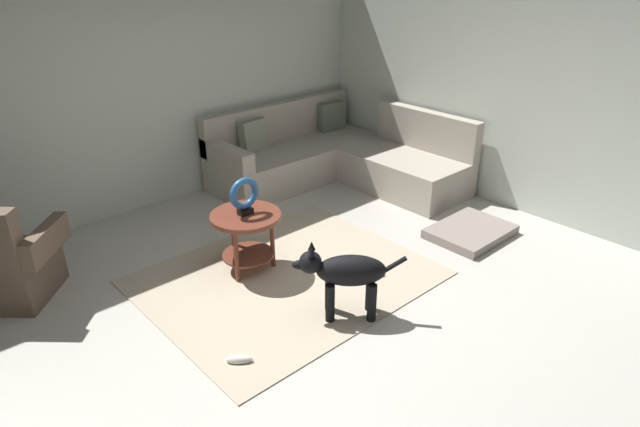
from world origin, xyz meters
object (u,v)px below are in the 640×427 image
(sectional_couch, at_px, (335,159))
(dog_toy_ball, at_px, (379,272))
(dog_toy_bone, at_px, (239,360))
(dog_bed_mat, at_px, (470,232))
(side_table, at_px, (246,227))
(torus_sculpture, at_px, (244,195))
(armchair, at_px, (4,264))
(dog, at_px, (345,274))

(sectional_couch, distance_m, dog_toy_ball, 2.22)
(sectional_couch, xyz_separation_m, dog_toy_bone, (-2.75, -1.95, -0.26))
(dog_bed_mat, distance_m, dog_toy_ball, 1.23)
(side_table, bearing_deg, torus_sculpture, -84.20)
(sectional_couch, relative_size, torus_sculpture, 6.90)
(sectional_couch, bearing_deg, dog_toy_bone, -144.69)
(armchair, distance_m, dog_bed_mat, 4.11)
(torus_sculpture, relative_size, dog_toy_ball, 4.17)
(dog, relative_size, dog_toy_bone, 3.72)
(dog_bed_mat, bearing_deg, torus_sculpture, 154.47)
(armchair, xyz_separation_m, dog_toy_bone, (0.91, -1.86, -0.29))
(side_table, relative_size, dog, 0.90)
(torus_sculpture, distance_m, dog_bed_mat, 2.30)
(armchair, bearing_deg, sectional_couch, 44.67)
(sectional_couch, bearing_deg, dog, -132.14)
(dog, distance_m, dog_toy_bone, 0.97)
(dog_toy_ball, xyz_separation_m, dog_toy_bone, (-1.53, -0.12, -0.01))
(torus_sculpture, height_order, dog_bed_mat, torus_sculpture)
(side_table, xyz_separation_m, dog_toy_ball, (0.76, -0.84, -0.38))
(dog_bed_mat, bearing_deg, dog_toy_bone, -179.82)
(side_table, bearing_deg, dog_toy_ball, -47.78)
(dog_toy_ball, height_order, dog_toy_bone, dog_toy_ball)
(dog_toy_ball, relative_size, dog_toy_bone, 0.43)
(sectional_couch, relative_size, dog_toy_ball, 28.79)
(dog_bed_mat, bearing_deg, armchair, 153.15)
(sectional_couch, height_order, dog, sectional_couch)
(armchair, xyz_separation_m, dog, (1.82, -1.95, 0.05))
(sectional_couch, xyz_separation_m, dog_toy_ball, (-1.23, -1.83, -0.25))
(dog, height_order, dog_toy_ball, dog)
(sectional_couch, height_order, dog_bed_mat, sectional_couch)
(sectional_couch, xyz_separation_m, armchair, (-3.66, -0.09, 0.03))
(torus_sculpture, distance_m, dog_toy_ball, 1.32)
(armchair, height_order, dog_bed_mat, armchair)
(torus_sculpture, relative_size, dog_bed_mat, 0.41)
(sectional_couch, relative_size, armchair, 2.26)
(dog_toy_bone, bearing_deg, armchair, 116.10)
(side_table, relative_size, dog_toy_ball, 7.68)
(torus_sculpture, bearing_deg, dog, -82.23)
(torus_sculpture, distance_m, dog, 1.11)
(dog_toy_ball, distance_m, dog_toy_bone, 1.53)
(dog_toy_bone, bearing_deg, sectional_couch, 35.31)
(torus_sculpture, relative_size, dog_toy_bone, 1.81)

